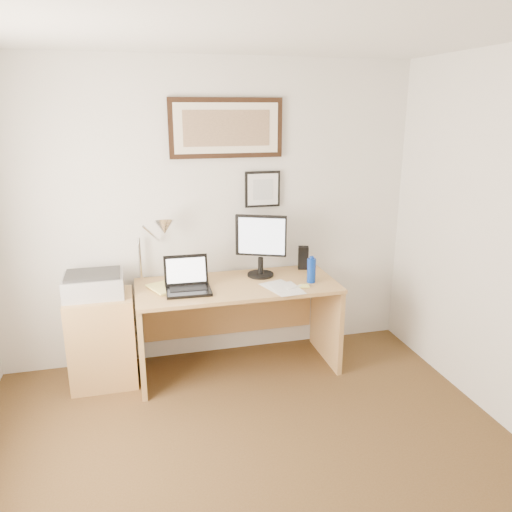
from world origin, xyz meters
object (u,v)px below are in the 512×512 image
object	(u,v)px
side_cabinet	(103,340)
lcd_monitor	(261,243)
water_bottle	(311,270)
printer	(94,284)
laptop	(188,283)
book	(153,291)
desk	(235,307)

from	to	relation	value
side_cabinet	lcd_monitor	world-z (taller)	lcd_monitor
water_bottle	lcd_monitor	size ratio (longest dim) A/B	0.38
lcd_monitor	printer	world-z (taller)	lcd_monitor
laptop	lcd_monitor	xyz separation A→B (m)	(0.63, 0.20, 0.23)
water_bottle	book	size ratio (longest dim) A/B	0.73
book	desk	bearing A→B (deg)	8.43
side_cabinet	lcd_monitor	bearing A→B (deg)	4.26
book	desk	world-z (taller)	book
water_bottle	printer	bearing A→B (deg)	174.05
side_cabinet	printer	world-z (taller)	printer
book	lcd_monitor	bearing A→B (deg)	10.11
lcd_monitor	printer	xyz separation A→B (m)	(-1.33, -0.07, -0.22)
water_bottle	book	bearing A→B (deg)	176.06
side_cabinet	water_bottle	xyz separation A→B (m)	(1.66, -0.15, 0.48)
book	printer	size ratio (longest dim) A/B	0.62
side_cabinet	printer	distance (m)	0.45
side_cabinet	printer	bearing A→B (deg)	135.80
side_cabinet	water_bottle	bearing A→B (deg)	-5.15
water_bottle	desk	bearing A→B (deg)	162.63
water_bottle	laptop	world-z (taller)	laptop
book	lcd_monitor	distance (m)	0.96
water_bottle	desk	size ratio (longest dim) A/B	0.12
side_cabinet	book	size ratio (longest dim) A/B	2.69
desk	book	bearing A→B (deg)	-171.57
desk	lcd_monitor	distance (m)	0.58
lcd_monitor	printer	bearing A→B (deg)	-176.96
laptop	printer	bearing A→B (deg)	169.75
laptop	printer	size ratio (longest dim) A/B	0.79
side_cabinet	laptop	size ratio (longest dim) A/B	2.11
desk	side_cabinet	bearing A→B (deg)	-178.11
side_cabinet	printer	size ratio (longest dim) A/B	1.66
printer	desk	bearing A→B (deg)	0.47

